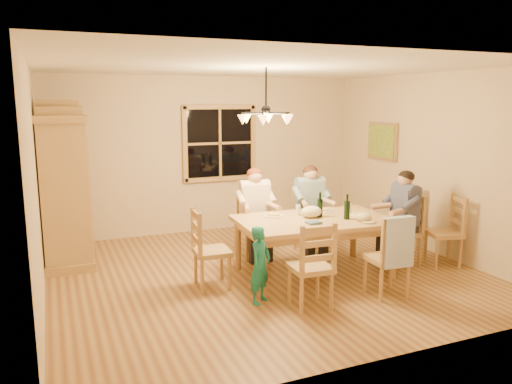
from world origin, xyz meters
name	(u,v)px	position (x,y,z in m)	size (l,w,h in m)	color
floor	(265,273)	(0.00, 0.00, 0.00)	(5.50, 5.50, 0.00)	brown
ceiling	(266,67)	(0.00, 0.00, 2.70)	(5.50, 5.00, 0.02)	white
wall_back	(208,155)	(0.00, 2.50, 1.35)	(5.50, 0.02, 2.70)	beige
wall_left	(35,188)	(-2.75, 0.00, 1.35)	(0.02, 5.00, 2.70)	beige
wall_right	(432,164)	(2.75, 0.00, 1.35)	(0.02, 5.00, 2.70)	beige
window	(220,143)	(0.20, 2.47, 1.55)	(1.30, 0.06, 1.30)	black
painting	(382,141)	(2.71, 1.20, 1.60)	(0.06, 0.78, 0.64)	olive
chandelier	(266,117)	(0.00, 0.00, 2.08)	(0.77, 0.68, 0.71)	black
armoire	(64,189)	(-2.42, 1.60, 1.06)	(0.66, 1.40, 2.30)	olive
dining_table	(314,226)	(0.57, -0.29, 0.66)	(2.06, 1.33, 0.76)	#A97A4B
chair_far_left	(255,238)	(0.13, 0.68, 0.30)	(0.46, 0.44, 0.99)	#9D7545
chair_far_right	(309,232)	(1.01, 0.63, 0.30)	(0.46, 0.44, 0.99)	#9D7545
chair_near_left	(310,280)	(0.02, -1.20, 0.30)	(0.46, 0.44, 0.99)	#9D7545
chair_near_right	(386,270)	(1.01, -1.26, 0.30)	(0.46, 0.44, 0.99)	#9D7545
chair_end_left	(212,263)	(-0.81, -0.21, 0.30)	(0.44, 0.46, 0.99)	#9D7545
chair_end_right	(402,243)	(1.95, -0.37, 0.30)	(0.44, 0.46, 0.99)	#9D7545
adult_woman	(255,202)	(0.13, 0.68, 0.84)	(0.41, 0.44, 0.87)	beige
adult_plaid_man	(310,198)	(1.01, 0.63, 0.84)	(0.41, 0.44, 0.87)	#2F6182
adult_slate_man	(404,205)	(1.95, -0.37, 0.84)	(0.44, 0.41, 0.87)	#434A6C
towel	(398,242)	(1.00, -1.45, 0.70)	(0.38, 0.10, 0.58)	#A1B4DA
wine_bottle_a	(320,205)	(0.70, -0.21, 0.93)	(0.08, 0.08, 0.33)	black
wine_bottle_b	(347,207)	(0.95, -0.47, 0.93)	(0.08, 0.08, 0.33)	black
plate_woman	(274,216)	(0.13, 0.03, 0.77)	(0.26, 0.26, 0.02)	white
plate_plaid	(324,211)	(0.91, 0.05, 0.77)	(0.26, 0.26, 0.02)	white
plate_slate	(361,214)	(1.26, -0.34, 0.77)	(0.26, 0.26, 0.02)	white
wine_glass_a	(298,210)	(0.47, -0.03, 0.83)	(0.06, 0.06, 0.14)	silver
wine_glass_b	(349,208)	(1.19, -0.16, 0.83)	(0.06, 0.06, 0.14)	silver
cap	(364,217)	(1.09, -0.65, 0.82)	(0.20, 0.20, 0.11)	#CBBE87
napkin	(314,223)	(0.43, -0.52, 0.78)	(0.18, 0.14, 0.03)	#485E85
cloth_bundle	(311,212)	(0.57, -0.21, 0.84)	(0.28, 0.22, 0.15)	beige
child	(260,265)	(-0.46, -0.89, 0.45)	(0.33, 0.21, 0.90)	#1B7C77
chair_spare_front	(443,244)	(2.45, -0.64, 0.30)	(0.53, 0.55, 0.99)	#9D7545
chair_spare_back	(401,229)	(2.45, 0.27, 0.30)	(0.51, 0.53, 0.99)	#9D7545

